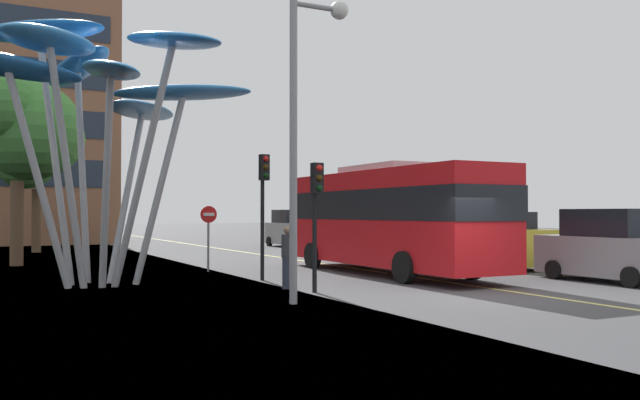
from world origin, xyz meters
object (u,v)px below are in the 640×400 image
at_px(red_bus, 387,214).
at_px(no_entry_sign, 208,228).
at_px(car_side_street, 346,234).
at_px(traffic_light_kerb_far, 264,189).
at_px(street_lamp, 307,105).
at_px(car_parked_mid, 497,241).
at_px(car_parked_far, 404,235).
at_px(pedestrian, 288,257).
at_px(car_parked_near, 611,248).
at_px(leaf_sculpture, 97,80).
at_px(car_far_side, 291,230).
at_px(traffic_light_kerb_near, 316,198).

relative_size(red_bus, no_entry_sign, 4.57).
height_order(red_bus, car_side_street, red_bus).
height_order(traffic_light_kerb_far, street_lamp, street_lamp).
bearing_deg(car_parked_mid, car_side_street, 89.45).
bearing_deg(car_parked_far, red_bus, -127.96).
bearing_deg(pedestrian, no_entry_sign, 92.84).
xyz_separation_m(red_bus, car_side_street, (5.25, 12.30, -1.08)).
distance_m(car_parked_near, street_lamp, 10.93).
bearing_deg(leaf_sculpture, car_far_side, 51.31).
bearing_deg(red_bus, leaf_sculpture, 177.15).
distance_m(car_parked_far, car_side_street, 5.62).
relative_size(traffic_light_kerb_far, street_lamp, 0.54).
height_order(leaf_sculpture, car_far_side, leaf_sculpture).
height_order(red_bus, no_entry_sign, red_bus).
bearing_deg(traffic_light_kerb_near, car_far_side, 66.97).
bearing_deg(pedestrian, leaf_sculpture, 146.29).
bearing_deg(pedestrian, traffic_light_kerb_near, -76.26).
bearing_deg(street_lamp, leaf_sculpture, 122.81).
xyz_separation_m(leaf_sculpture, no_entry_sign, (4.30, 3.09, -4.32)).
bearing_deg(no_entry_sign, street_lamp, -93.09).
relative_size(street_lamp, pedestrian, 4.16).
height_order(car_parked_far, no_entry_sign, no_entry_sign).
distance_m(leaf_sculpture, car_parked_mid, 15.46).
distance_m(red_bus, traffic_light_kerb_far, 4.72).
height_order(leaf_sculpture, car_parked_mid, leaf_sculpture).
bearing_deg(pedestrian, red_bus, 27.81).
distance_m(car_parked_mid, car_side_street, 12.05).
bearing_deg(car_parked_mid, car_far_side, 91.16).
bearing_deg(traffic_light_kerb_far, car_far_side, 63.03).
bearing_deg(car_parked_mid, car_parked_near, -95.37).
bearing_deg(no_entry_sign, red_bus, -34.24).
height_order(street_lamp, pedestrian, street_lamp).
bearing_deg(traffic_light_kerb_far, leaf_sculpture, 172.28).
xyz_separation_m(traffic_light_kerb_near, car_side_street, (9.89, 16.09, -1.51)).
distance_m(car_parked_mid, street_lamp, 12.77).
height_order(car_parked_near, car_far_side, car_far_side).
relative_size(car_parked_mid, no_entry_sign, 1.93).
bearing_deg(car_parked_far, no_entry_sign, -163.37).
height_order(car_parked_mid, no_entry_sign, no_entry_sign).
distance_m(car_parked_mid, car_far_side, 18.09).
distance_m(traffic_light_kerb_far, car_parked_near, 10.75).
bearing_deg(pedestrian, car_parked_far, 42.47).
bearing_deg(car_far_side, red_bus, -104.58).
bearing_deg(red_bus, street_lamp, -136.43).
distance_m(car_parked_near, car_parked_mid, 5.63).
xyz_separation_m(red_bus, car_parked_near, (4.61, -5.35, -1.01)).
bearing_deg(car_parked_far, traffic_light_kerb_near, -133.25).
xyz_separation_m(car_parked_near, car_far_side, (0.16, 23.69, 0.04)).
height_order(traffic_light_kerb_near, no_entry_sign, traffic_light_kerb_near).
distance_m(red_bus, car_parked_mid, 5.24).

